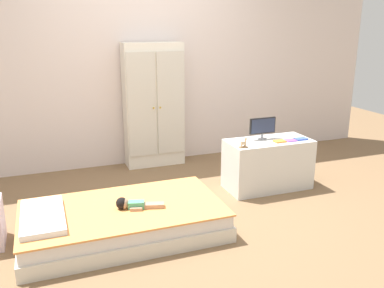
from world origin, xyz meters
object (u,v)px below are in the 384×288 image
tv_stand (268,164)px  book_purple (290,140)px  bed (123,221)px  book_blue (301,139)px  tv_monitor (263,127)px  rocking_horse_toy (244,143)px  doll (131,204)px  book_orange (280,141)px  wardrobe (154,105)px

tv_stand → book_purple: size_ratio=7.82×
bed → tv_stand: bearing=16.2°
book_blue → tv_stand: bearing=163.4°
tv_monitor → rocking_horse_toy: (-0.33, -0.22, -0.09)m
doll → book_blue: book_blue is taller
rocking_horse_toy → book_blue: 0.69m
book_purple → book_blue: book_blue is taller
rocking_horse_toy → book_purple: bearing=4.8°
bed → book_orange: bearing=12.6°
wardrobe → book_blue: size_ratio=11.12×
bed → book_orange: book_orange is taller
bed → tv_monitor: bearing=19.0°
bed → tv_monitor: 1.78m
rocking_horse_toy → book_blue: rocking_horse_toy is taller
bed → doll: size_ratio=4.23×
tv_monitor → book_purple: tv_monitor is taller
bed → book_blue: (1.96, 0.38, 0.41)m
tv_monitor → book_orange: (0.11, -0.17, -0.12)m
book_purple → book_blue: bearing=0.0°
wardrobe → tv_stand: (0.92, -1.16, -0.48)m
book_orange → doll: bearing=-165.5°
wardrobe → tv_stand: size_ratio=1.67×
rocking_horse_toy → book_purple: (0.56, 0.05, -0.04)m
bed → tv_stand: tv_stand is taller
rocking_horse_toy → wardrobe: bearing=112.9°
rocking_horse_toy → book_purple: size_ratio=0.91×
tv_stand → bed: bearing=-163.8°
tv_stand → book_blue: book_blue is taller
bed → tv_monitor: tv_monitor is taller
bed → tv_stand: 1.72m
bed → tv_stand: (1.64, 0.48, 0.14)m
book_purple → rocking_horse_toy: bearing=-175.2°
rocking_horse_toy → book_orange: size_ratio=0.88×
tv_monitor → book_blue: tv_monitor is taller
doll → book_blue: bearing=12.6°
bed → rocking_horse_toy: 1.39m
wardrobe → rocking_horse_toy: wardrobe is taller
tv_monitor → book_orange: bearing=-57.1°
book_orange → rocking_horse_toy: bearing=-173.8°
tv_stand → rocking_horse_toy: rocking_horse_toy is taller
doll → book_orange: book_orange is taller
bed → book_blue: size_ratio=12.28×
bed → book_purple: book_purple is taller
tv_monitor → book_purple: 0.32m
wardrobe → tv_stand: bearing=-51.6°
wardrobe → tv_stand: wardrobe is taller
doll → tv_stand: (1.58, 0.52, -0.02)m
book_purple → book_blue: (0.13, 0.00, 0.00)m
wardrobe → book_blue: bearing=-45.3°
wardrobe → tv_monitor: 1.40m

